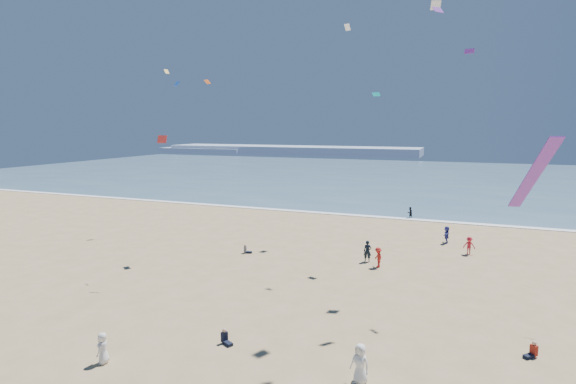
% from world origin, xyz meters
% --- Properties ---
extents(ocean, '(220.00, 100.00, 0.06)m').
position_xyz_m(ocean, '(0.00, 95.00, 0.03)').
color(ocean, '#476B84').
rests_on(ocean, ground).
extents(surf_line, '(220.00, 1.20, 0.08)m').
position_xyz_m(surf_line, '(0.00, 45.00, 0.04)').
color(surf_line, white).
rests_on(surf_line, ground).
extents(headland_far, '(110.00, 20.00, 3.20)m').
position_xyz_m(headland_far, '(-60.00, 170.00, 1.60)').
color(headland_far, '#7A8EA8').
rests_on(headland_far, ground).
extents(headland_near, '(40.00, 14.00, 2.00)m').
position_xyz_m(headland_near, '(-100.00, 165.00, 1.00)').
color(headland_near, '#7A8EA8').
rests_on(headland_near, ground).
extents(standing_flyers, '(25.05, 54.80, 1.89)m').
position_xyz_m(standing_flyers, '(7.24, 17.25, 0.84)').
color(standing_flyers, slate).
rests_on(standing_flyers, ground).
extents(seated_group, '(23.34, 27.73, 0.84)m').
position_xyz_m(seated_group, '(3.62, 8.38, 0.42)').
color(seated_group, white).
rests_on(seated_group, ground).
extents(kites_aloft, '(42.96, 35.54, 27.17)m').
position_xyz_m(kites_aloft, '(10.43, 13.94, 14.78)').
color(kites_aloft, purple).
rests_on(kites_aloft, ground).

